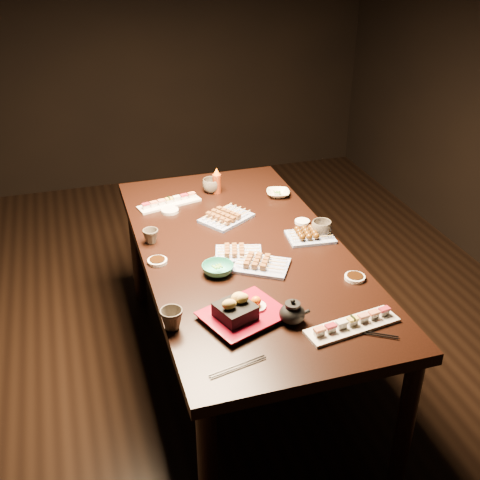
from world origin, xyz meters
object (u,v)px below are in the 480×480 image
edamame_bowl_cream (278,193)px  yakitori_plate_right (262,262)px  dining_table (243,316)px  tempura_tray (244,306)px  teacup_far_left (151,236)px  condiment_bottle (217,181)px  teacup_far_right (211,186)px  teapot (292,311)px  sushi_platter_far (169,201)px  teacup_mid_right (322,228)px  yakitori_plate_center (239,250)px  sushi_platter_near (352,322)px  yakitori_plate_left (226,214)px  edamame_bowl_green (218,269)px  teacup_near_left (172,319)px

edamame_bowl_cream → yakitori_plate_right: bearing=-115.7°
dining_table → tempura_tray: bearing=-103.6°
dining_table → teacup_far_left: (-0.39, 0.18, 0.41)m
yakitori_plate_right → condiment_bottle: (0.02, 0.80, 0.04)m
tempura_tray → teacup_far_right: size_ratio=3.09×
dining_table → teapot: (0.01, -0.57, 0.42)m
sushi_platter_far → teacup_mid_right: 0.82m
teacup_far_right → teapot: (-0.01, -1.22, 0.01)m
teacup_mid_right → teapot: teapot is taller
sushi_platter_far → teacup_mid_right: size_ratio=3.48×
yakitori_plate_right → teacup_mid_right: 0.41m
sushi_platter_far → yakitori_plate_center: yakitori_plate_center is taller
sushi_platter_near → sushi_platter_far: 1.30m
edamame_bowl_cream → teapot: bearing=-107.5°
sushi_platter_near → teapot: 0.22m
yakitori_plate_left → edamame_bowl_green: bearing=-142.0°
yakitori_plate_left → teacup_near_left: (-0.43, -0.78, 0.01)m
yakitori_plate_right → teacup_near_left: size_ratio=2.67×
yakitori_plate_center → teacup_far_right: bearing=101.3°
yakitori_plate_left → yakitori_plate_right: bearing=-119.4°
teacup_near_left → teacup_far_left: 0.66m
sushi_platter_near → teacup_far_right: (-0.19, 1.31, 0.02)m
tempura_tray → condiment_bottle: bearing=59.3°
sushi_platter_near → teapot: teapot is taller
yakitori_plate_right → edamame_bowl_cream: 0.74m
sushi_platter_near → edamame_bowl_green: size_ratio=2.72×
dining_table → tempura_tray: tempura_tray is taller
teacup_near_left → sushi_platter_near: bearing=-16.7°
teacup_far_left → sushi_platter_near: bearing=-54.8°
sushi_platter_far → teacup_near_left: bearing=65.8°
edamame_bowl_cream → teacup_near_left: teacup_near_left is taller
teacup_far_right → condiment_bottle: condiment_bottle is taller
yakitori_plate_center → edamame_bowl_cream: yakitori_plate_center is taller
teapot → edamame_bowl_cream: bearing=91.8°
teacup_far_right → teapot: teapot is taller
tempura_tray → teacup_far_right: 1.16m
teacup_mid_right → dining_table: bearing=-177.8°
dining_table → tempura_tray: size_ratio=6.09×
yakitori_plate_left → teapot: teapot is taller
edamame_bowl_cream → teacup_mid_right: size_ratio=1.28×
sushi_platter_far → edamame_bowl_green: (0.07, -0.72, 0.00)m
dining_table → teacup_mid_right: bearing=5.8°
yakitori_plate_left → teacup_near_left: teacup_near_left is taller
dining_table → yakitori_plate_right: 0.44m
dining_table → condiment_bottle: 0.77m
teacup_far_right → edamame_bowl_green: bearing=-102.7°
yakitori_plate_left → teacup_mid_right: 0.48m
yakitori_plate_left → condiment_bottle: (0.04, 0.32, 0.04)m
edamame_bowl_green → teacup_far_right: bearing=77.3°
dining_table → condiment_bottle: size_ratio=12.67×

